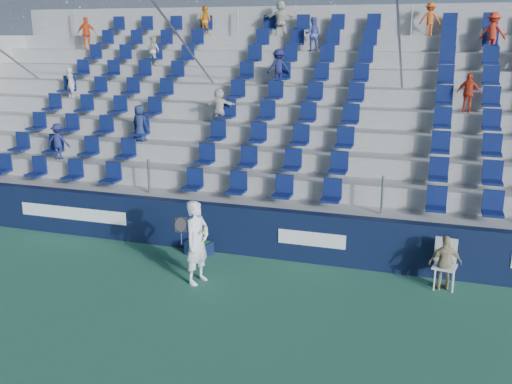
{
  "coord_description": "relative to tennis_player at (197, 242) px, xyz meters",
  "views": [
    {
      "loc": [
        4.07,
        -9.32,
        5.2
      ],
      "look_at": [
        0.2,
        2.8,
        1.7
      ],
      "focal_mm": 40.0,
      "sensor_mm": 36.0,
      "label": 1
    }
  ],
  "objects": [
    {
      "name": "line_judge_chair",
      "position": [
        5.1,
        1.42,
        -0.32
      ],
      "size": [
        0.54,
        0.55,
        1.05
      ],
      "color": "white",
      "rests_on": "ground"
    },
    {
      "name": "tennis_player",
      "position": [
        0.0,
        0.0,
        0.0
      ],
      "size": [
        0.7,
        0.76,
        1.84
      ],
      "color": "white",
      "rests_on": "ground"
    },
    {
      "name": "ground",
      "position": [
        0.63,
        -1.24,
        -0.92
      ],
      "size": [
        70.0,
        70.0,
        0.0
      ],
      "primitive_type": "plane",
      "color": "#2F6D50",
      "rests_on": "ground"
    },
    {
      "name": "ball_bin",
      "position": [
        -0.63,
        1.51,
        -0.74
      ],
      "size": [
        0.69,
        0.53,
        0.35
      ],
      "color": "#0E1734",
      "rests_on": "ground"
    },
    {
      "name": "line_judge",
      "position": [
        5.1,
        1.26,
        -0.33
      ],
      "size": [
        0.75,
        0.47,
        1.18
      ],
      "primitive_type": "imported",
      "rotation": [
        0.0,
        0.0,
        3.43
      ],
      "color": "tan",
      "rests_on": "ground"
    },
    {
      "name": "grandstand",
      "position": [
        0.63,
        7.01,
        1.21
      ],
      "size": [
        24.0,
        8.17,
        6.63
      ],
      "color": "#A6A6A1",
      "rests_on": "ground"
    },
    {
      "name": "sponsor_wall",
      "position": [
        0.63,
        1.91,
        -0.32
      ],
      "size": [
        24.0,
        0.32,
        1.2
      ],
      "color": "black",
      "rests_on": "ground"
    }
  ]
}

